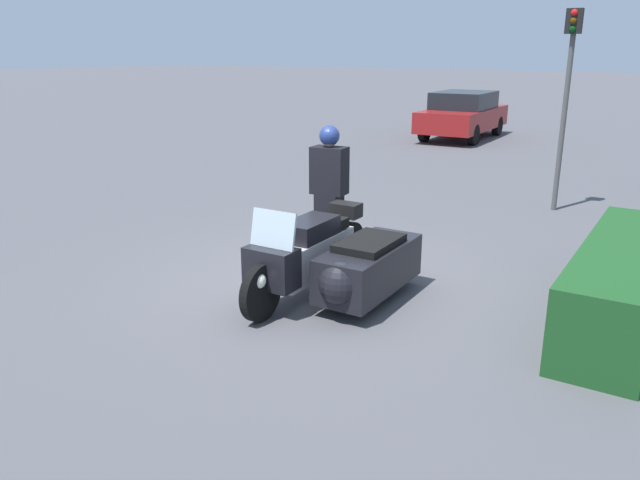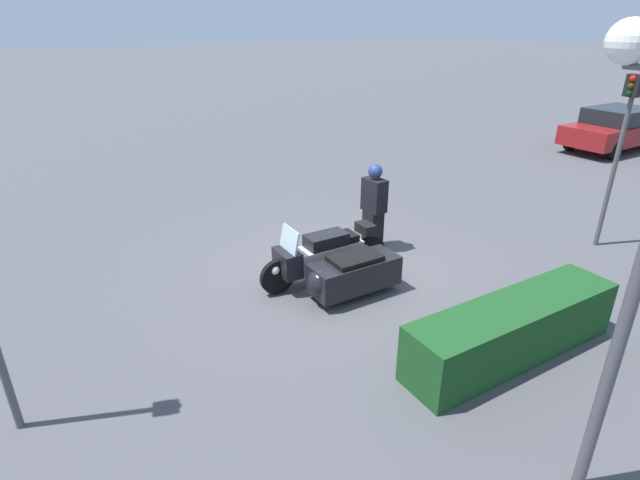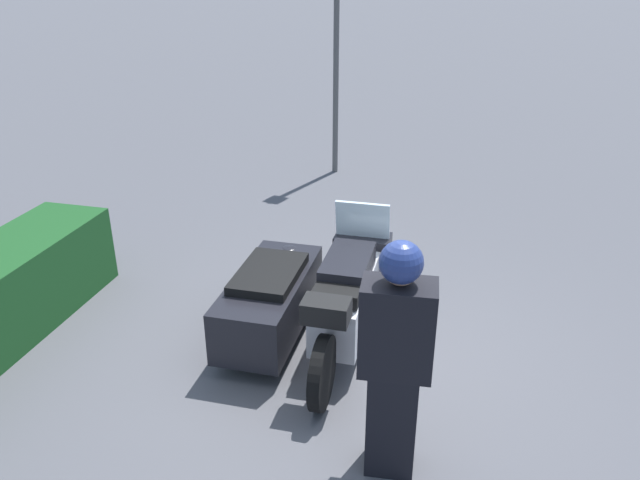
{
  "view_description": "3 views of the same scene",
  "coord_description": "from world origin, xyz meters",
  "px_view_note": "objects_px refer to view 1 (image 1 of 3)",
  "views": [
    {
      "loc": [
        6.29,
        3.86,
        2.77
      ],
      "look_at": [
        1.1,
        0.65,
        0.9
      ],
      "focal_mm": 35.0,
      "sensor_mm": 36.0,
      "label": 1
    },
    {
      "loc": [
        4.61,
        6.93,
        4.36
      ],
      "look_at": [
        0.98,
        0.8,
        1.17
      ],
      "focal_mm": 28.0,
      "sensor_mm": 36.0,
      "label": 2
    },
    {
      "loc": [
        -4.49,
        -0.89,
        3.37
      ],
      "look_at": [
        0.7,
        0.43,
        0.9
      ],
      "focal_mm": 35.0,
      "sensor_mm": 36.0,
      "label": 3
    }
  ],
  "objects_px": {
    "parked_car_background": "(463,114)",
    "officer_rider": "(329,186)",
    "traffic_light_far": "(568,82)",
    "police_motorcycle": "(338,261)",
    "hedge_bush_curbside": "(620,282)"
  },
  "relations": [
    {
      "from": "officer_rider",
      "to": "traffic_light_far",
      "type": "relative_size",
      "value": 0.52
    },
    {
      "from": "police_motorcycle",
      "to": "hedge_bush_curbside",
      "type": "bearing_deg",
      "value": 110.84
    },
    {
      "from": "officer_rider",
      "to": "parked_car_background",
      "type": "xyz_separation_m",
      "value": [
        -12.31,
        -2.38,
        -0.17
      ]
    },
    {
      "from": "police_motorcycle",
      "to": "traffic_light_far",
      "type": "distance_m",
      "value": 6.03
    },
    {
      "from": "hedge_bush_curbside",
      "to": "officer_rider",
      "type": "bearing_deg",
      "value": -96.35
    },
    {
      "from": "hedge_bush_curbside",
      "to": "traffic_light_far",
      "type": "distance_m",
      "value": 5.16
    },
    {
      "from": "traffic_light_far",
      "to": "parked_car_background",
      "type": "bearing_deg",
      "value": -152.04
    },
    {
      "from": "hedge_bush_curbside",
      "to": "traffic_light_far",
      "type": "relative_size",
      "value": 1.0
    },
    {
      "from": "police_motorcycle",
      "to": "officer_rider",
      "type": "xyz_separation_m",
      "value": [
        -1.52,
        -1.03,
        0.48
      ]
    },
    {
      "from": "officer_rider",
      "to": "traffic_light_far",
      "type": "bearing_deg",
      "value": -33.07
    },
    {
      "from": "officer_rider",
      "to": "parked_car_background",
      "type": "relative_size",
      "value": 0.42
    },
    {
      "from": "hedge_bush_curbside",
      "to": "police_motorcycle",
      "type": "bearing_deg",
      "value": -68.84
    },
    {
      "from": "traffic_light_far",
      "to": "parked_car_background",
      "type": "height_order",
      "value": "traffic_light_far"
    },
    {
      "from": "traffic_light_far",
      "to": "police_motorcycle",
      "type": "bearing_deg",
      "value": -13.53
    },
    {
      "from": "parked_car_background",
      "to": "officer_rider",
      "type": "bearing_deg",
      "value": -170.24
    }
  ]
}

